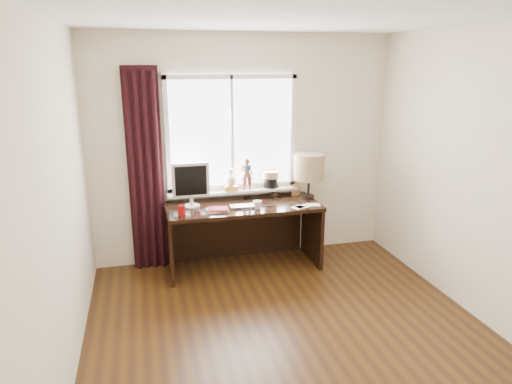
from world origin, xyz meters
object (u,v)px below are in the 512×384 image
object	(u,v)px
desk	(242,223)
table_lamp	(309,167)
red_cup	(182,210)
monitor	(191,182)
mug	(257,205)
laptop	(245,206)

from	to	relation	value
desk	table_lamp	xyz separation A→B (m)	(0.80, -0.01, 0.61)
red_cup	monitor	distance (m)	0.37
desk	red_cup	bearing A→B (deg)	-157.65
mug	desk	size ratio (longest dim) A/B	0.06
mug	table_lamp	distance (m)	0.80
mug	table_lamp	size ratio (longest dim) A/B	0.18
mug	red_cup	world-z (taller)	red_cup
mug	monitor	xyz separation A→B (m)	(-0.68, 0.25, 0.23)
monitor	red_cup	bearing A→B (deg)	-116.82
mug	table_lamp	bearing A→B (deg)	21.13
red_cup	monitor	world-z (taller)	monitor
mug	desk	distance (m)	0.41
monitor	desk	bearing A→B (deg)	2.52
laptop	monitor	world-z (taller)	monitor
red_cup	table_lamp	size ratio (longest dim) A/B	0.20
monitor	mug	bearing A→B (deg)	-19.92
laptop	desk	bearing A→B (deg)	91.76
laptop	mug	size ratio (longest dim) A/B	3.43
red_cup	desk	bearing A→B (deg)	22.35
mug	red_cup	bearing A→B (deg)	-178.95
desk	monitor	world-z (taller)	monitor
monitor	table_lamp	xyz separation A→B (m)	(1.36, 0.02, 0.09)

